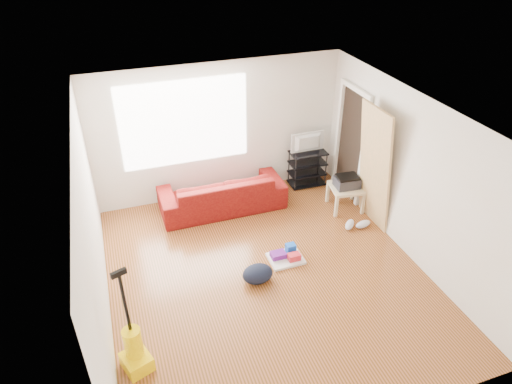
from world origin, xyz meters
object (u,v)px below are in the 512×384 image
object	(u,v)px
sofa	(223,207)
vacuum	(135,350)
cleaning_tray	(286,256)
backpack	(258,280)
side_table	(346,190)
bucket	(234,214)
tv_stand	(307,168)

from	to	relation	value
sofa	vacuum	xyz separation A→B (m)	(-1.87, -2.92, 0.27)
cleaning_tray	backpack	xyz separation A→B (m)	(-0.58, -0.31, -0.06)
side_table	cleaning_tray	world-z (taller)	side_table
side_table	bucket	distance (m)	2.03
cleaning_tray	vacuum	world-z (taller)	vacuum
side_table	backpack	size ratio (longest dim) A/B	1.37
side_table	bucket	xyz separation A→B (m)	(-1.95, 0.46, -0.37)
side_table	vacuum	distance (m)	4.52
tv_stand	bucket	size ratio (longest dim) A/B	2.57
bucket	vacuum	xyz separation A→B (m)	(-2.00, -2.66, 0.27)
sofa	vacuum	bearing A→B (deg)	57.45
cleaning_tray	vacuum	distance (m)	2.71
tv_stand	vacuum	size ratio (longest dim) A/B	0.49
tv_stand	backpack	distance (m)	2.94
tv_stand	vacuum	distance (m)	4.85
sofa	backpack	size ratio (longest dim) A/B	4.88
sofa	tv_stand	world-z (taller)	tv_stand
cleaning_tray	backpack	distance (m)	0.65
tv_stand	side_table	distance (m)	1.04
vacuum	bucket	bearing A→B (deg)	33.37
side_table	bucket	size ratio (longest dim) A/B	2.28
vacuum	tv_stand	bearing A→B (deg)	21.57
cleaning_tray	bucket	bearing A→B (deg)	105.71
sofa	tv_stand	xyz separation A→B (m)	(1.78, 0.27, 0.35)
tv_stand	vacuum	xyz separation A→B (m)	(-3.65, -3.19, -0.09)
side_table	cleaning_tray	size ratio (longest dim) A/B	1.18
side_table	vacuum	xyz separation A→B (m)	(-3.95, -2.20, -0.10)
sofa	side_table	world-z (taller)	side_table
side_table	cleaning_tray	bearing A→B (deg)	-147.39
side_table	sofa	bearing A→B (deg)	160.93
backpack	vacuum	size ratio (longest dim) A/B	0.31
sofa	side_table	size ratio (longest dim) A/B	3.56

